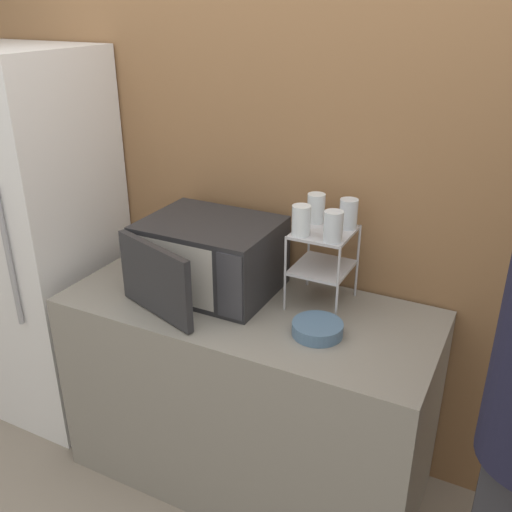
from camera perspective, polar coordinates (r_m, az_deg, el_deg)
name	(u,v)px	position (r m, az deg, el deg)	size (l,w,h in m)	color
wall_back	(287,191)	(2.55, 3.16, 6.54)	(8.00, 0.06, 2.60)	olive
counter	(248,394)	(2.64, -0.79, -13.60)	(1.58, 0.69, 0.91)	gray
microwave	(208,257)	(2.46, -4.81, -0.08)	(0.57, 0.60, 0.31)	#262628
dish_rack	(323,252)	(2.33, 6.72, 0.43)	(0.23, 0.26, 0.33)	#B2B2B7
glass_front_left	(301,220)	(2.22, 4.54, 3.59)	(0.07, 0.07, 0.12)	silver
glass_back_right	(348,214)	(2.32, 9.23, 4.21)	(0.07, 0.07, 0.12)	silver
glass_front_right	(333,226)	(2.18, 7.73, 2.96)	(0.07, 0.07, 0.12)	silver
glass_back_left	(316,208)	(2.36, 6.03, 4.80)	(0.07, 0.07, 0.12)	silver
bowl	(317,329)	(2.20, 6.16, -7.26)	(0.20, 0.20, 0.05)	slate
refrigerator	(34,242)	(3.12, -21.33, 1.28)	(0.74, 0.66, 1.89)	white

